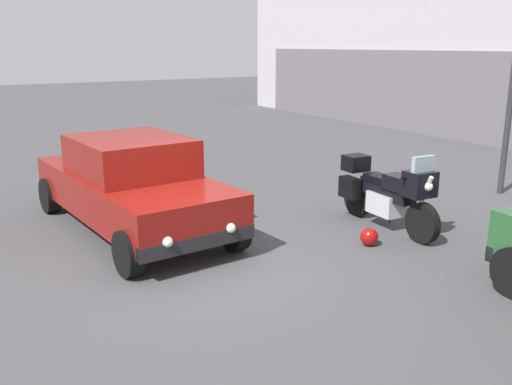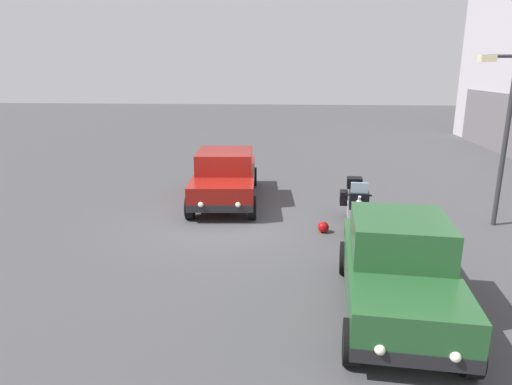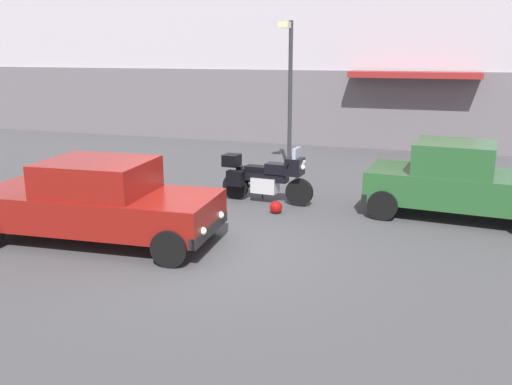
% 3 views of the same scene
% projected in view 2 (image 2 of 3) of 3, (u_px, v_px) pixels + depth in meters
% --- Properties ---
extents(ground_plane, '(80.00, 80.00, 0.00)m').
position_uv_depth(ground_plane, '(224.00, 223.00, 12.01)').
color(ground_plane, '#424244').
extents(motorcycle, '(2.26, 0.79, 1.36)m').
position_uv_depth(motorcycle, '(356.00, 203.00, 11.58)').
color(motorcycle, black).
rests_on(motorcycle, ground).
extents(helmet, '(0.28, 0.28, 0.28)m').
position_uv_depth(helmet, '(323.00, 227.00, 11.27)').
color(helmet, '#990C0C').
rests_on(helmet, ground).
extents(car_hatchback_near, '(3.98, 2.08, 1.64)m').
position_uv_depth(car_hatchback_near, '(398.00, 268.00, 7.41)').
color(car_hatchback_near, '#235128').
rests_on(car_hatchback_near, ground).
extents(car_sedan_far, '(4.66, 2.19, 1.56)m').
position_uv_depth(car_sedan_far, '(225.00, 176.00, 13.84)').
color(car_sedan_far, maroon).
rests_on(car_sedan_far, ground).
extents(streetlamp_curbside, '(0.28, 0.94, 4.33)m').
position_uv_depth(streetlamp_curbside, '(502.00, 122.00, 11.16)').
color(streetlamp_curbside, '#2D2D33').
rests_on(streetlamp_curbside, ground).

